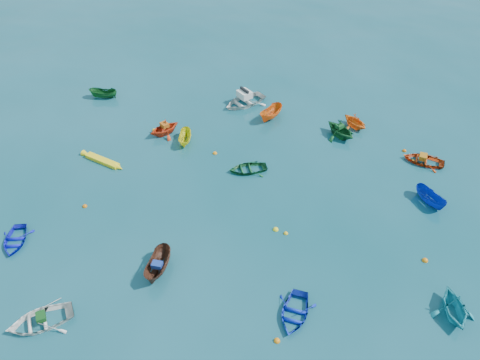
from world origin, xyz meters
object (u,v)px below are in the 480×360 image
at_px(dinghy_blue_sw, 16,242).
at_px(dinghy_white_near, 41,323).
at_px(kayak_yellow, 103,162).
at_px(motorboat_white, 244,104).
at_px(dinghy_blue_se, 294,315).

relative_size(dinghy_blue_sw, dinghy_white_near, 0.80).
bearing_deg(kayak_yellow, dinghy_white_near, -150.31).
height_order(dinghy_blue_sw, dinghy_white_near, dinghy_white_near).
xyz_separation_m(dinghy_white_near, kayak_yellow, (-6.30, 12.52, 0.00)).
distance_m(kayak_yellow, motorboat_white, 13.86).
xyz_separation_m(dinghy_white_near, motorboat_white, (-0.54, 25.12, 0.00)).
bearing_deg(dinghy_blue_se, dinghy_blue_sw, -179.38).
bearing_deg(motorboat_white, kayak_yellow, -87.83).
distance_m(dinghy_blue_sw, dinghy_white_near, 6.75).
height_order(dinghy_blue_se, motorboat_white, motorboat_white).
height_order(dinghy_blue_sw, dinghy_blue_se, dinghy_blue_se).
xyz_separation_m(dinghy_blue_se, kayak_yellow, (-18.09, 5.93, 0.00)).
relative_size(dinghy_white_near, kayak_yellow, 0.92).
bearing_deg(motorboat_white, dinghy_blue_se, -29.66).
bearing_deg(dinghy_blue_sw, motorboat_white, 43.38).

